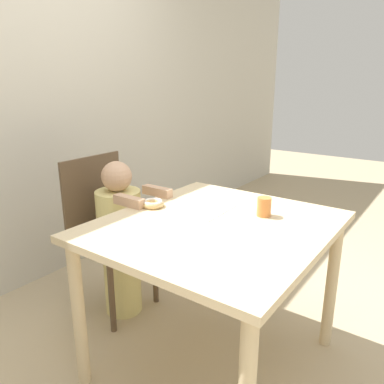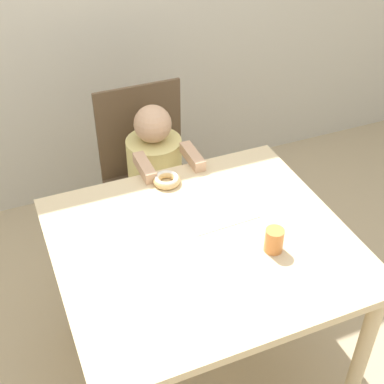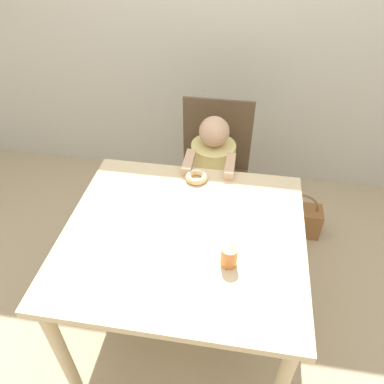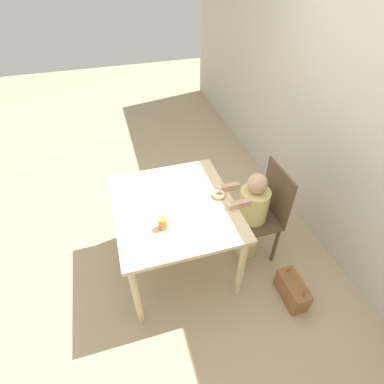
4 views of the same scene
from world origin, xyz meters
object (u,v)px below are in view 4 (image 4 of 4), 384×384
object	(u,v)px
chair	(263,212)
donut	(219,194)
cup	(163,223)
child_figure	(251,217)
handbag	(292,290)

from	to	relation	value
chair	donut	distance (m)	0.52
cup	donut	bearing A→B (deg)	112.49
donut	cup	size ratio (longest dim) A/B	1.25
chair	cup	size ratio (longest dim) A/B	10.37
child_figure	handbag	size ratio (longest dim) A/B	2.75
chair	donut	bearing A→B (deg)	-97.53
chair	child_figure	distance (m)	0.12
handbag	donut	bearing A→B (deg)	-143.82
donut	cup	xyz separation A→B (m)	(0.22, -0.53, 0.03)
child_figure	handbag	world-z (taller)	child_figure
child_figure	handbag	xyz separation A→B (m)	(0.60, 0.17, -0.36)
chair	handbag	size ratio (longest dim) A/B	2.76
chair	cup	world-z (taller)	chair
child_figure	cup	distance (m)	0.93
child_figure	cup	xyz separation A→B (m)	(0.16, -0.85, 0.34)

